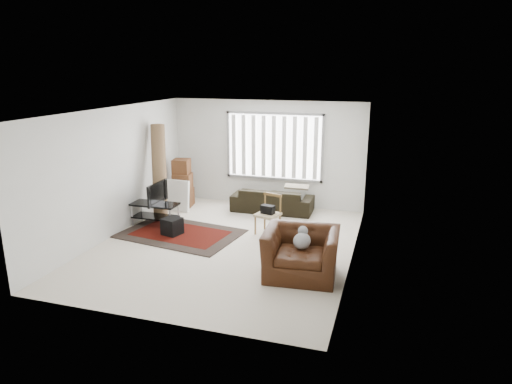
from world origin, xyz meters
TOP-DOWN VIEW (x-y plane):
  - room at (0.03, 0.51)m, footprint 6.00×6.02m
  - persian_rug at (-1.17, 0.29)m, footprint 2.70×2.00m
  - tv_stand at (-1.95, 0.63)m, footprint 1.06×0.48m
  - tv at (-1.95, 0.63)m, footprint 0.11×0.86m
  - subwoofer at (-1.31, 0.19)m, footprint 0.44×0.44m
  - moving_boxes at (-2.04, 2.23)m, footprint 0.56×0.53m
  - white_flatpack at (-1.97, 1.80)m, footprint 0.62×0.21m
  - rolled_rug at (-2.14, 1.25)m, footprint 0.68×0.96m
  - sofa at (0.31, 2.45)m, footprint 2.02×0.91m
  - side_chair at (0.63, 0.90)m, footprint 0.57×0.57m
  - armchair at (1.73, -0.92)m, footprint 1.35×1.20m

SIDE VIEW (x-z plane):
  - persian_rug at x=-1.17m, z-range 0.00..0.02m
  - subwoofer at x=-1.31m, z-range 0.02..0.38m
  - tv_stand at x=-1.95m, z-range 0.12..0.65m
  - sofa at x=0.31m, z-range 0.00..0.77m
  - white_flatpack at x=-1.97m, z-range 0.00..0.78m
  - armchair at x=1.73m, z-range 0.00..0.94m
  - side_chair at x=0.63m, z-range 0.05..0.90m
  - moving_boxes at x=-2.04m, z-range -0.04..1.18m
  - tv at x=-1.95m, z-range 0.53..1.02m
  - rolled_rug at x=-2.14m, z-range 0.00..2.22m
  - room at x=0.03m, z-range 0.40..3.11m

